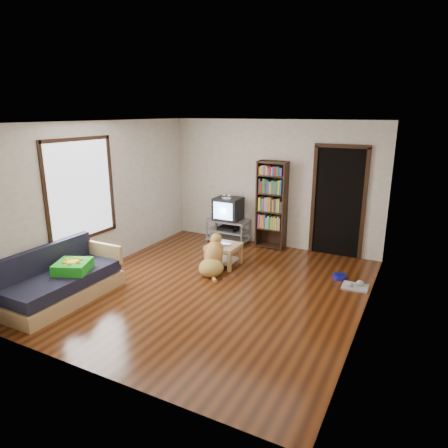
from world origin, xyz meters
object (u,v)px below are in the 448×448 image
at_px(dog_bowl, 340,277).
at_px(crt_tv, 229,208).
at_px(laptop, 223,244).
at_px(coffee_table, 224,251).
at_px(tv_stand, 228,230).
at_px(grey_rag, 355,287).
at_px(sofa, 62,283).
at_px(bookshelf, 272,200).
at_px(dog, 213,259).
at_px(green_cushion, 73,267).

distance_m(dog_bowl, crt_tv, 2.86).
distance_m(laptop, coffee_table, 0.13).
distance_m(laptop, crt_tv, 1.48).
height_order(tv_stand, crt_tv, crt_tv).
height_order(grey_rag, sofa, sofa).
distance_m(grey_rag, crt_tv, 3.22).
bearing_deg(bookshelf, laptop, -105.67).
relative_size(crt_tv, bookshelf, 0.32).
height_order(crt_tv, sofa, crt_tv).
xyz_separation_m(tv_stand, dog, (0.56, -1.68, -0.02)).
height_order(grey_rag, crt_tv, crt_tv).
bearing_deg(coffee_table, grey_rag, 2.38).
height_order(sofa, coffee_table, sofa).
bearing_deg(tv_stand, bookshelf, 5.63).
relative_size(tv_stand, coffee_table, 1.64).
height_order(crt_tv, coffee_table, crt_tv).
distance_m(laptop, dog, 0.40).
bearing_deg(coffee_table, crt_tv, 113.09).
distance_m(dog_bowl, bookshelf, 2.17).
xyz_separation_m(laptop, grey_rag, (2.34, 0.13, -0.40)).
bearing_deg(crt_tv, dog_bowl, -20.20).
distance_m(crt_tv, bookshelf, 0.99).
bearing_deg(sofa, grey_rag, 32.28).
relative_size(crt_tv, sofa, 0.32).
xyz_separation_m(crt_tv, dog, (0.56, -1.70, -0.49)).
height_order(grey_rag, bookshelf, bookshelf).
height_order(green_cushion, bookshelf, bookshelf).
distance_m(grey_rag, dog, 2.41).
xyz_separation_m(dog_bowl, crt_tv, (-2.60, 0.96, 0.70)).
distance_m(dog_bowl, sofa, 4.48).
height_order(laptop, tv_stand, tv_stand).
bearing_deg(sofa, bookshelf, 62.68).
relative_size(bookshelf, sofa, 1.00).
height_order(dog_bowl, coffee_table, coffee_table).
xyz_separation_m(green_cushion, coffee_table, (1.41, 2.22, -0.22)).
distance_m(grey_rag, coffee_table, 2.36).
xyz_separation_m(laptop, bookshelf, (0.39, 1.41, 0.59)).
bearing_deg(crt_tv, bookshelf, 4.32).
bearing_deg(crt_tv, coffee_table, -66.91).
relative_size(laptop, coffee_table, 0.51).
xyz_separation_m(sofa, dog, (1.53, 1.95, -0.01)).
distance_m(bookshelf, sofa, 4.26).
height_order(tv_stand, coffee_table, tv_stand).
height_order(tv_stand, bookshelf, bookshelf).
bearing_deg(tv_stand, crt_tv, 90.00).
distance_m(green_cushion, coffee_table, 2.63).
bearing_deg(dog_bowl, coffee_table, -170.35).
distance_m(laptop, bookshelf, 1.57).
xyz_separation_m(laptop, dog, (0.00, -0.37, -0.16)).
xyz_separation_m(laptop, crt_tv, (-0.56, 1.33, 0.33)).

